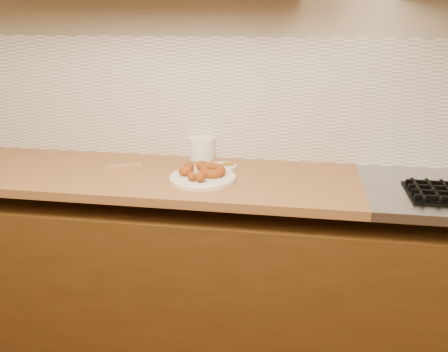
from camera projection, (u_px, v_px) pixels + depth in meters
The scene contains 11 objects.
wall_back at pixel (257, 69), 2.28m from camera, with size 4.00×0.02×2.70m, color #BFAD92.
base_cabinet at pixel (247, 277), 2.31m from camera, with size 3.60×0.60×0.77m, color #4C2D11.
butcher_block at pixel (112, 175), 2.25m from camera, with size 2.30×0.62×0.04m, color #9A643D.
backsplash at pixel (256, 100), 2.32m from camera, with size 3.60×0.02×0.60m, color silver.
donut_plate at pixel (203, 178), 2.12m from camera, with size 0.30×0.30×0.02m, color white.
ring_donut at pixel (212, 171), 2.12m from camera, with size 0.12×0.12×0.04m, color #9C4C18.
fried_dough_chunks at pixel (193, 171), 2.12m from camera, with size 0.15×0.21×0.05m.
plastic_tub at pixel (202, 148), 2.42m from camera, with size 0.13×0.13×0.11m, color white.
tub_lid at pixel (223, 166), 2.29m from camera, with size 0.13×0.13×0.01m, color white.
brass_jar_lid at pixel (228, 165), 2.30m from camera, with size 0.06×0.06×0.01m, color gold.
wooden_utensil at pixel (124, 166), 2.28m from camera, with size 0.17×0.02×0.01m, color #AB7A51.
Camera 1 is at (0.21, -0.32, 1.62)m, focal length 38.00 mm.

